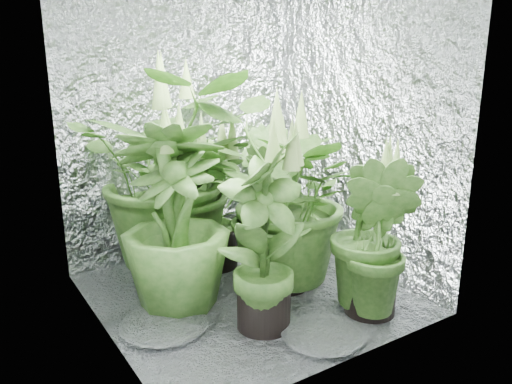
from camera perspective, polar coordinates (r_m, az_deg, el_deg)
The scene contains 11 objects.
ground at distance 2.92m, azimuth -1.00°, elevation -11.49°, with size 1.60×1.60×0.00m, color silver.
walls at distance 2.63m, azimuth -1.10°, elevation 8.43°, with size 1.62×1.62×2.00m.
plant_a at distance 3.13m, azimuth -9.77°, elevation 2.54°, with size 1.45×1.45×1.33m.
plant_b at distance 3.14m, azimuth -4.78°, elevation -0.90°, with size 0.66×0.66×0.98m.
plant_c at distance 3.57m, azimuth 1.45°, elevation 0.68°, with size 0.61×0.61×0.93m.
plant_d at distance 2.59m, azimuth -9.20°, elevation -3.02°, with size 0.71×0.71×1.09m.
plant_e at distance 2.81m, azimuth 3.29°, elevation -0.54°, with size 1.01×1.01×1.15m.
plant_f at distance 2.39m, azimuth 0.93°, elevation -4.92°, with size 0.70×0.70×1.06m.
plant_g at distance 2.62m, azimuth 13.31°, elevation -5.04°, with size 0.57×0.57×0.93m.
circulation_fan at distance 3.65m, azimuth 1.94°, elevation -3.49°, with size 0.14×0.30×0.34m.
plant_label at distance 2.68m, azimuth 14.44°, elevation -7.38°, with size 0.05×0.01×0.09m, color white.
Camera 1 is at (-1.38, -2.22, 1.30)m, focal length 35.00 mm.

